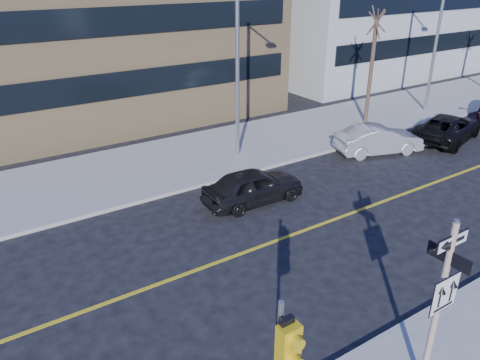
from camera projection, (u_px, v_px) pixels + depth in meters
ground at (339, 322)px, 12.08m from camera, size 120.00×120.00×0.00m
far_sidewalk at (411, 107)px, 30.12m from camera, size 66.00×6.00×0.15m
road_centerline at (470, 169)px, 21.08m from camera, size 40.00×0.14×0.01m
sign_pole at (440, 299)px, 9.15m from camera, size 0.92×0.92×4.06m
parked_car_a at (253, 186)px, 17.90m from camera, size 1.72×4.06×1.37m
parked_car_b at (379, 140)px, 22.64m from camera, size 2.71×4.46×1.39m
parked_car_c at (448, 128)px, 24.36m from camera, size 3.54×5.37×1.37m
streetlight_a at (240, 57)px, 20.26m from camera, size 0.55×2.25×8.00m
streetlight_b at (441, 34)px, 27.22m from camera, size 0.55×2.25×8.00m
street_tree_west at (376, 24)px, 24.83m from camera, size 1.80×1.80×6.35m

